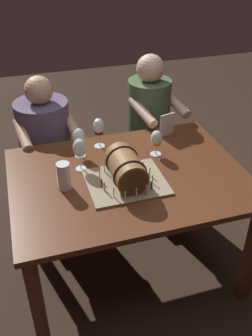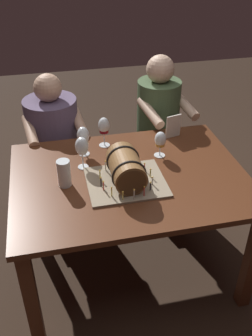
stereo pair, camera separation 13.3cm
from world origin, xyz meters
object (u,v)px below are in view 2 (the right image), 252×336
at_px(wine_glass_red, 104,127).
at_px(person_seated_right, 157,137).
at_px(beer_pint, 64,174).
at_px(menu_card, 173,126).
at_px(dining_table, 129,189).
at_px(wine_glass_amber, 160,140).
at_px(person_seated_left, 55,149).
at_px(barrel_cake, 126,170).
at_px(wine_glass_white, 83,137).
at_px(wine_glass_empty, 82,147).

relative_size(wine_glass_red, person_seated_right, 0.17).
xyz_separation_m(beer_pint, menu_card, (0.76, 0.39, 0.00)).
xyz_separation_m(dining_table, beer_pint, (-0.37, -0.02, 0.18)).
distance_m(wine_glass_amber, person_seated_right, 0.69).
bearing_deg(person_seated_left, beer_pint, -88.00).
height_order(barrel_cake, beer_pint, barrel_cake).
bearing_deg(dining_table, person_seated_left, 117.78).
distance_m(wine_glass_white, person_seated_right, 0.85).
bearing_deg(person_seated_left, barrel_cake, -66.34).
distance_m(wine_glass_amber, menu_card, 0.26).
height_order(wine_glass_amber, person_seated_right, person_seated_right).
bearing_deg(wine_glass_red, barrel_cake, -83.94).
bearing_deg(person_seated_left, dining_table, -62.22).
bearing_deg(menu_card, wine_glass_red, 167.74).
distance_m(dining_table, wine_glass_red, 0.45).
relative_size(wine_glass_red, wine_glass_amber, 1.20).
distance_m(barrel_cake, wine_glass_empty, 0.31).
distance_m(beer_pint, person_seated_left, 0.83).
bearing_deg(wine_glass_empty, wine_glass_amber, 3.17).
distance_m(menu_card, person_seated_right, 0.48).
bearing_deg(wine_glass_red, person_seated_right, 38.89).
xyz_separation_m(person_seated_left, person_seated_right, (0.80, -0.00, 0.01)).
distance_m(wine_glass_red, person_seated_left, 0.61).
bearing_deg(wine_glass_white, person_seated_left, 110.26).
xyz_separation_m(wine_glass_white, menu_card, (0.61, 0.09, -0.04)).
distance_m(wine_glass_white, menu_card, 0.62).
xyz_separation_m(barrel_cake, wine_glass_red, (-0.05, 0.44, 0.05)).
bearing_deg(person_seated_right, barrel_cake, -117.85).
distance_m(barrel_cake, person_seated_right, 0.98).
xyz_separation_m(dining_table, barrel_cake, (-0.04, -0.07, 0.19)).
relative_size(barrel_cake, wine_glass_red, 2.19).
distance_m(wine_glass_red, wine_glass_white, 0.16).
bearing_deg(wine_glass_amber, wine_glass_red, 147.62).
relative_size(wine_glass_amber, menu_card, 1.04).
relative_size(dining_table, wine_glass_red, 6.79).
bearing_deg(wine_glass_amber, wine_glass_white, 165.37).
bearing_deg(beer_pint, wine_glass_red, 52.97).
height_order(barrel_cake, person_seated_right, person_seated_right).
bearing_deg(person_seated_left, wine_glass_empty, -76.49).
bearing_deg(person_seated_right, person_seated_left, 179.98).
bearing_deg(dining_table, menu_card, 44.34).
xyz_separation_m(wine_glass_red, wine_glass_amber, (0.31, -0.20, -0.03)).
distance_m(wine_glass_red, menu_card, 0.47).
bearing_deg(menu_card, wine_glass_white, 174.86).
bearing_deg(wine_glass_white, wine_glass_empty, -99.88).
xyz_separation_m(wine_glass_amber, person_seated_left, (-0.63, 0.59, -0.33)).
relative_size(dining_table, person_seated_right, 1.13).
bearing_deg(beer_pint, dining_table, 2.38).
relative_size(wine_glass_empty, person_seated_left, 0.18).
relative_size(barrel_cake, beer_pint, 2.77).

